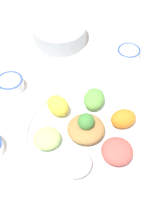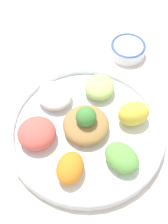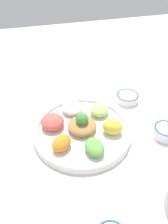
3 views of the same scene
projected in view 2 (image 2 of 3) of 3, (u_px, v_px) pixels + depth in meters
The scene contains 4 objects.
ground_plane at pixel (88, 119), 0.80m from camera, with size 2.40×2.40×0.00m, color silver.
salad_platter at pixel (85, 128), 0.75m from camera, with size 0.39×0.39×0.10m.
sauce_bowl_dark at pixel (128, 49), 0.90m from camera, with size 0.10×0.10×0.04m.
serving_spoon_extra at pixel (15, 83), 0.86m from camera, with size 0.12×0.04×0.01m.
Camera 2 is at (0.34, -0.25, 0.68)m, focal length 50.00 mm.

